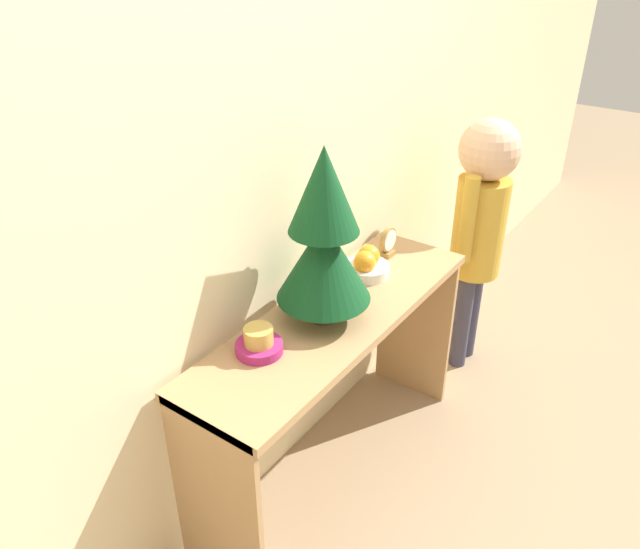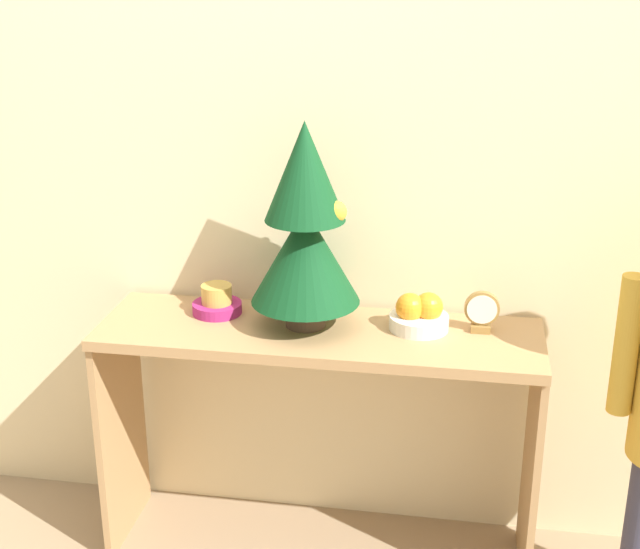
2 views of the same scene
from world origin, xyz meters
TOP-DOWN VIEW (x-y plane):
  - back_wall at (0.00, 0.41)m, footprint 7.00×0.05m
  - console_table at (0.00, 0.18)m, footprint 1.22×0.36m
  - mini_tree at (-0.04, 0.20)m, footprint 0.30×0.30m
  - fruit_bowl at (0.27, 0.23)m, footprint 0.16×0.16m
  - singing_bowl at (-0.30, 0.25)m, footprint 0.14×0.14m
  - desk_clock at (0.44, 0.24)m, footprint 0.09×0.04m

SIDE VIEW (x-z plane):
  - console_table at x=0.00m, z-range 0.20..0.91m
  - singing_bowl at x=-0.30m, z-range 0.70..0.79m
  - fruit_bowl at x=0.27m, z-range 0.70..0.81m
  - desk_clock at x=0.44m, z-range 0.71..0.83m
  - mini_tree at x=-0.04m, z-range 0.71..1.28m
  - back_wall at x=0.00m, z-range 0.00..2.50m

